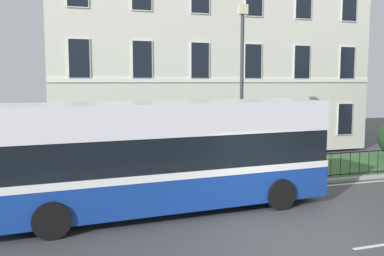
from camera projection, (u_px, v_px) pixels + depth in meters
The scene contains 5 objects.
ground_plane at pixel (262, 220), 12.27m from camera, with size 60.00×56.00×0.18m.
georgian_townhouse at pixel (197, 45), 25.62m from camera, with size 17.45×9.33×11.79m.
iron_verge_railing at pixel (285, 168), 16.42m from camera, with size 13.30×0.04×0.97m.
single_decker_bus at pixel (165, 155), 12.85m from camera, with size 10.29×3.05×3.30m.
street_lamp_post at pixel (242, 80), 16.65m from camera, with size 0.36×0.24×6.69m.
Camera 1 is at (-5.63, -9.83, 3.90)m, focal length 40.35 mm.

